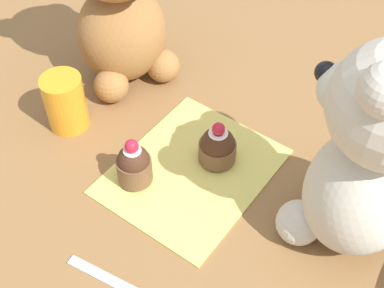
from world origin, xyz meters
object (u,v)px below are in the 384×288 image
Objects in this scene: teddy_bear_cream at (371,155)px; cupcake_near_cream_bear at (218,147)px; cupcake_near_tan_bear at (134,164)px; juice_glass at (65,102)px; teaspoon at (113,281)px.

teddy_bear_cream is 4.40× the size of cupcake_near_cream_bear.
cupcake_near_tan_bear is 0.15m from juice_glass.
cupcake_near_tan_bear reaches higher than cupcake_near_cream_bear.
cupcake_near_tan_bear is 0.86× the size of juice_glass.
cupcake_near_tan_bear is at bearing -35.64° from cupcake_near_cream_bear.
cupcake_near_cream_bear reaches higher than teaspoon.
cupcake_near_tan_bear is (0.09, -0.07, 0.01)m from cupcake_near_cream_bear.
teddy_bear_cream is 0.42m from juice_glass.
teaspoon is at bearing -35.00° from teddy_bear_cream.
teddy_bear_cream is 2.37× the size of teaspoon.
teaspoon is at bearing 30.25° from cupcake_near_tan_bear.
cupcake_near_cream_bear is 0.91× the size of cupcake_near_tan_bear.
teddy_bear_cream is 0.29m from cupcake_near_tan_bear.
cupcake_near_tan_bear reaches higher than teaspoon.
teddy_bear_cream is 4.00× the size of cupcake_near_tan_bear.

